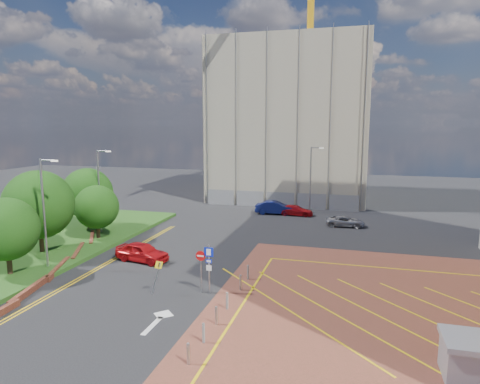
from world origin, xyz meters
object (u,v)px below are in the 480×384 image
at_px(sign_cluster, 206,264).
at_px(lamp_left_far, 100,188).
at_px(lamp_left_near, 45,209).
at_px(tree_a, 6,229).
at_px(car_red_left, 142,252).
at_px(car_blue_back, 275,208).
at_px(lamp_back, 311,177).
at_px(tree_d, 88,193).
at_px(car_silver_back, 345,221).
at_px(warning_sign, 157,273).
at_px(tree_b, 39,205).
at_px(tree_c, 97,207).
at_px(car_red_back, 296,210).

bearing_deg(sign_cluster, lamp_left_far, 143.18).
bearing_deg(lamp_left_near, sign_cluster, -4.56).
relative_size(tree_a, lamp_left_far, 0.68).
bearing_deg(car_red_left, tree_a, 138.39).
bearing_deg(car_blue_back, tree_a, 147.97).
height_order(lamp_left_near, lamp_back, lamp_left_near).
distance_m(tree_d, sign_cluster, 20.74).
distance_m(tree_d, lamp_back, 25.47).
bearing_deg(lamp_left_near, car_silver_back, 43.52).
xyz_separation_m(lamp_back, car_red_left, (-10.82, -22.27, -3.61)).
distance_m(warning_sign, car_blue_back, 26.20).
bearing_deg(car_silver_back, sign_cluster, 156.21).
xyz_separation_m(tree_d, car_silver_back, (24.88, 8.75, -3.32)).
distance_m(lamp_back, car_blue_back, 5.72).
xyz_separation_m(tree_b, lamp_left_near, (3.08, -3.00, 0.42)).
bearing_deg(tree_b, car_blue_back, 53.26).
distance_m(tree_a, sign_cluster, 14.41).
height_order(tree_a, lamp_left_near, lamp_left_near).
relative_size(tree_c, car_red_left, 1.12).
relative_size(tree_a, tree_c, 1.10).
distance_m(lamp_left_near, car_red_left, 7.84).
height_order(sign_cluster, car_red_left, sign_cluster).
height_order(tree_d, lamp_left_far, lamp_left_far).
bearing_deg(sign_cluster, car_red_back, 84.76).
distance_m(tree_c, lamp_back, 25.19).
bearing_deg(tree_d, lamp_back, 36.09).
xyz_separation_m(tree_c, lamp_left_near, (1.08, -8.00, 1.47)).
distance_m(tree_c, car_blue_back, 21.10).
distance_m(sign_cluster, car_red_left, 8.57).
height_order(lamp_left_far, warning_sign, lamp_left_far).
height_order(lamp_left_far, car_silver_back, lamp_left_far).
relative_size(lamp_left_far, lamp_back, 1.00).
bearing_deg(warning_sign, car_blue_back, 84.10).
height_order(tree_d, car_blue_back, tree_d).
bearing_deg(tree_b, tree_a, -73.30).
bearing_deg(lamp_back, tree_b, -130.41).
bearing_deg(lamp_left_near, lamp_left_far, 101.31).
distance_m(car_red_left, car_silver_back, 22.03).
xyz_separation_m(sign_cluster, car_silver_back, (8.08, 20.77, -1.40)).
height_order(lamp_left_near, car_red_left, lamp_left_near).
bearing_deg(tree_d, car_red_back, 34.01).
xyz_separation_m(tree_d, car_red_back, (19.08, 12.87, -3.28)).
height_order(sign_cluster, car_blue_back, sign_cluster).
bearing_deg(tree_c, tree_b, -111.80).
bearing_deg(tree_d, car_silver_back, 19.38).
bearing_deg(sign_cluster, tree_b, 165.74).
relative_size(tree_b, tree_c, 1.38).
bearing_deg(tree_a, car_silver_back, 44.18).
xyz_separation_m(lamp_left_near, lamp_back, (16.50, 26.00, -0.30)).
height_order(lamp_left_far, car_blue_back, lamp_left_far).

